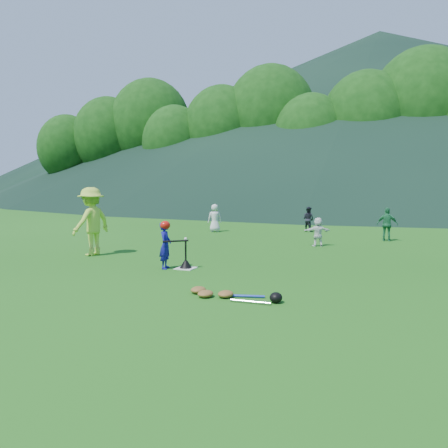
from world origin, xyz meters
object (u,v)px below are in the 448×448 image
object	(u,v)px
home_plate	(186,268)
batter_child	(165,245)
equipment_pile	(225,294)
fielder_d	(318,232)
batting_tee	(186,263)
adult_coach	(91,221)
fielder_c	(387,224)
fielder_a	(215,218)
fielder_b	(308,219)

from	to	relation	value
home_plate	batter_child	size ratio (longest dim) A/B	0.39
home_plate	equipment_pile	bearing A→B (deg)	-48.78
fielder_d	batting_tee	world-z (taller)	fielder_d
batter_child	batting_tee	xyz separation A→B (m)	(0.46, 0.18, -0.45)
batter_child	adult_coach	size ratio (longest dim) A/B	0.58
home_plate	fielder_c	bearing A→B (deg)	59.86
adult_coach	fielder_c	distance (m)	10.42
batting_tee	batter_child	bearing A→B (deg)	-158.73
fielder_a	fielder_c	size ratio (longest dim) A/B	1.00
fielder_d	batting_tee	size ratio (longest dim) A/B	1.44
fielder_d	fielder_b	bearing A→B (deg)	-102.28
adult_coach	equipment_pile	distance (m)	6.32
fielder_b	equipment_pile	distance (m)	12.14
home_plate	fielder_d	bearing A→B (deg)	66.34
batting_tee	equipment_pile	xyz separation A→B (m)	(1.94, -2.22, -0.06)
fielder_b	equipment_pile	bearing A→B (deg)	116.86
fielder_c	fielder_d	size ratio (longest dim) A/B	1.26
fielder_c	equipment_pile	bearing A→B (deg)	78.16
adult_coach	fielder_b	xyz separation A→B (m)	(4.57, 9.03, -0.44)
fielder_b	equipment_pile	world-z (taller)	fielder_b
fielder_b	fielder_d	xyz separation A→B (m)	(1.24, -4.63, -0.07)
batting_tee	fielder_b	bearing A→B (deg)	83.88
home_plate	fielder_b	size ratio (longest dim) A/B	0.41
home_plate	fielder_a	bearing A→B (deg)	108.57
fielder_b	fielder_d	bearing A→B (deg)	127.64
batter_child	equipment_pile	bearing A→B (deg)	-144.21
home_plate	fielder_c	distance (m)	8.81
home_plate	fielder_b	world-z (taller)	fielder_b
home_plate	batting_tee	world-z (taller)	batting_tee
fielder_a	batting_tee	size ratio (longest dim) A/B	1.81
adult_coach	batting_tee	xyz separation A→B (m)	(3.51, -0.84, -0.87)
batter_child	fielder_a	xyz separation A→B (m)	(-2.29, 8.37, 0.04)
adult_coach	fielder_d	bearing A→B (deg)	135.79
adult_coach	fielder_c	xyz separation A→B (m)	(7.92, 6.76, -0.38)
fielder_b	fielder_c	size ratio (longest dim) A/B	0.90
fielder_a	batter_child	bearing A→B (deg)	73.25
batting_tee	home_plate	bearing A→B (deg)	0.00
adult_coach	batting_tee	bearing A→B (deg)	85.10
fielder_a	fielder_d	world-z (taller)	fielder_a
batter_child	fielder_b	distance (m)	10.17
home_plate	fielder_d	world-z (taller)	fielder_d
adult_coach	equipment_pile	size ratio (longest dim) A/B	1.11
fielder_b	equipment_pile	size ratio (longest dim) A/B	0.62
equipment_pile	batting_tee	bearing A→B (deg)	131.22
fielder_a	fielder_b	size ratio (longest dim) A/B	1.11
fielder_d	equipment_pile	size ratio (longest dim) A/B	0.54
home_plate	batting_tee	bearing A→B (deg)	0.00
fielder_d	equipment_pile	xyz separation A→B (m)	(-0.35, -7.46, -0.42)
fielder_c	batting_tee	size ratio (longest dim) A/B	1.82
batter_child	home_plate	bearing A→B (deg)	-82.67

